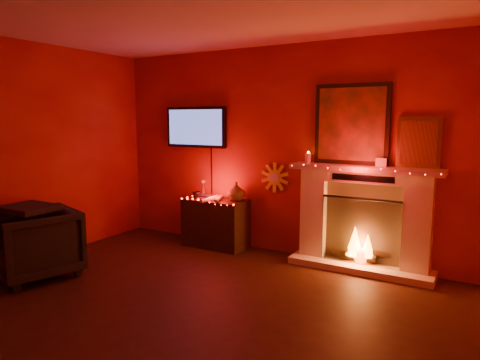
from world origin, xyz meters
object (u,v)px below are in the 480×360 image
(sunburst_clock, at_px, (275,178))
(armchair, at_px, (35,243))
(fireplace, at_px, (363,209))
(console_table, at_px, (216,220))
(tv, at_px, (196,127))

(sunburst_clock, height_order, armchair, sunburst_clock)
(fireplace, bearing_deg, console_table, -176.33)
(tv, relative_size, armchair, 1.47)
(sunburst_clock, bearing_deg, fireplace, -4.37)
(tv, distance_m, sunburst_clock, 1.41)
(console_table, bearing_deg, sunburst_clock, 15.52)
(fireplace, relative_size, tv, 1.76)
(tv, height_order, console_table, tv)
(tv, bearing_deg, fireplace, -1.50)
(tv, relative_size, console_table, 1.35)
(tv, xyz_separation_m, sunburst_clock, (1.25, 0.03, -0.65))
(sunburst_clock, relative_size, console_table, 0.43)
(fireplace, height_order, tv, fireplace)
(fireplace, relative_size, console_table, 2.37)
(tv, bearing_deg, sunburst_clock, 1.24)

